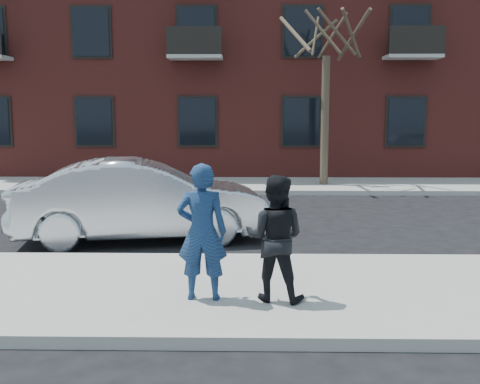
{
  "coord_description": "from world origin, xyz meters",
  "views": [
    {
      "loc": [
        2.03,
        -7.69,
        2.53
      ],
      "look_at": [
        1.88,
        0.4,
        1.38
      ],
      "focal_mm": 42.0,
      "sensor_mm": 36.0,
      "label": 1
    }
  ],
  "objects_px": {
    "street_tree": "(327,19)",
    "man_hoodie": "(202,232)",
    "silver_sedan": "(142,200)",
    "man_peacoat": "(275,238)"
  },
  "relations": [
    {
      "from": "silver_sedan",
      "to": "man_hoodie",
      "type": "relative_size",
      "value": 2.8
    },
    {
      "from": "street_tree",
      "to": "man_peacoat",
      "type": "relative_size",
      "value": 4.23
    },
    {
      "from": "man_peacoat",
      "to": "silver_sedan",
      "type": "bearing_deg",
      "value": -44.08
    },
    {
      "from": "silver_sedan",
      "to": "man_peacoat",
      "type": "xyz_separation_m",
      "value": [
        2.44,
        -3.94,
        0.14
      ]
    },
    {
      "from": "street_tree",
      "to": "silver_sedan",
      "type": "xyz_separation_m",
      "value": [
        -4.59,
        -7.8,
        -4.72
      ]
    },
    {
      "from": "street_tree",
      "to": "man_hoodie",
      "type": "distance_m",
      "value": 12.94
    },
    {
      "from": "silver_sedan",
      "to": "man_hoodie",
      "type": "distance_m",
      "value": 4.22
    },
    {
      "from": "silver_sedan",
      "to": "man_peacoat",
      "type": "relative_size",
      "value": 3.06
    },
    {
      "from": "street_tree",
      "to": "man_hoodie",
      "type": "height_order",
      "value": "street_tree"
    },
    {
      "from": "street_tree",
      "to": "man_hoodie",
      "type": "xyz_separation_m",
      "value": [
        -3.08,
        -11.73,
        -4.5
      ]
    }
  ]
}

